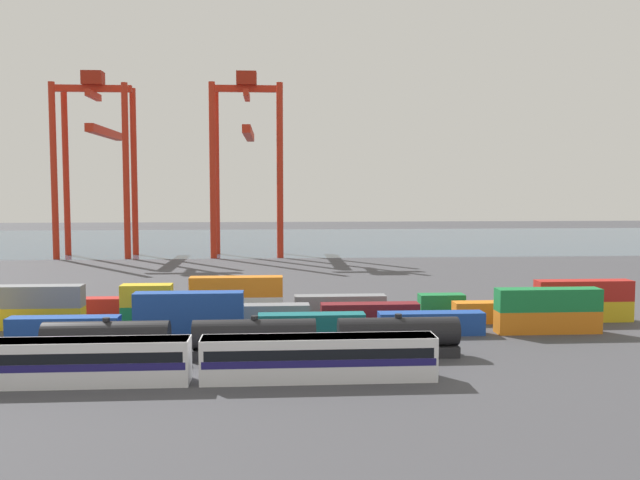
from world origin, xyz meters
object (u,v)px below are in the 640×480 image
Objects in this scene: freight_tank_row at (255,339)px; shipping_container_25 at (340,305)px; passenger_train at (69,360)px; shipping_container_6 at (431,323)px; gantry_crane_west at (97,147)px; shipping_container_13 at (147,316)px; shipping_container_16 at (370,314)px; shipping_container_2 at (64,328)px; shipping_container_11 at (32,318)px; gantry_crane_central at (247,147)px; shipping_container_3 at (189,327)px; shipping_container_15 at (260,315)px.

freight_tank_row reaches higher than shipping_container_25.
passenger_train is 17.47m from freight_tank_row.
gantry_crane_west is (-60.65, 93.94, 25.29)m from shipping_container_6.
shipping_container_13 and shipping_container_16 have the same top height.
gantry_crane_west is at bearing 107.37° from shipping_container_13.
shipping_container_16 is at bearing 49.69° from freight_tank_row.
shipping_container_25 is (31.96, 12.87, 0.00)m from shipping_container_2.
shipping_container_11 is at bearing 115.22° from passenger_train.
freight_tank_row reaches higher than shipping_container_2.
freight_tank_row is at bearing -87.58° from gantry_crane_central.
gantry_crane_west is at bearing 122.39° from shipping_container_25.
freight_tank_row reaches higher than shipping_container_3.
freight_tank_row is 23.43m from shipping_container_2.
shipping_container_3 and shipping_container_25 have the same top height.
shipping_container_11 is at bearing 180.00° from shipping_container_13.
gantry_crane_west is at bearing 109.46° from shipping_container_3.
shipping_container_15 is 0.27× the size of gantry_crane_central.
shipping_container_11 is 93.87m from gantry_crane_central.
gantry_crane_west is at bearing 115.07° from shipping_container_15.
shipping_container_2 is 1.00× the size of shipping_container_6.
gantry_crane_central reaches higher than shipping_container_11.
shipping_container_2 is at bearing 107.84° from passenger_train.
shipping_container_25 is (10.49, 6.44, 0.00)m from shipping_container_15.
passenger_train is at bearing -114.60° from shipping_container_3.
passenger_train is 24.16m from shipping_container_13.
freight_tank_row is at bearing -90.66° from shipping_container_15.
passenger_train is at bearing -153.63° from shipping_container_6.
shipping_container_15 is at bearing 0.00° from shipping_container_11.
passenger_train is at bearing -64.78° from shipping_container_11.
freight_tank_row is 3.36× the size of shipping_container_25.
shipping_container_3 and shipping_container_16 have the same top height.
shipping_container_16 is at bearing -64.47° from shipping_container_25.
shipping_container_2 is 13.73m from shipping_container_3.
gantry_crane_west is (-27.37, 87.50, 25.29)m from shipping_container_13.
gantry_crane_central reaches higher than shipping_container_15.
shipping_container_15 is at bearing -87.01° from gantry_crane_central.
shipping_container_16 is at bearing -58.09° from gantry_crane_west.
passenger_train is 1.43× the size of gantry_crane_west.
shipping_container_13 is (2.24, 24.04, -0.84)m from passenger_train.
freight_tank_row is at bearing 26.65° from passenger_train.
gantry_crane_west is at bearing 111.45° from freight_tank_row.
shipping_container_3 is 22.32m from shipping_container_25.
shipping_container_13 is at bearing 39.15° from shipping_container_2.
shipping_container_3 is at bearing 65.40° from passenger_train.
freight_tank_row is 0.91× the size of gantry_crane_central.
shipping_container_16 is (13.56, 0.00, 0.00)m from shipping_container_15.
passenger_train is at bearing -140.69° from shipping_container_16.
passenger_train is 26.59m from shipping_container_11.
passenger_train is 116.93m from gantry_crane_west.
shipping_container_13 is 27.13m from shipping_container_16.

